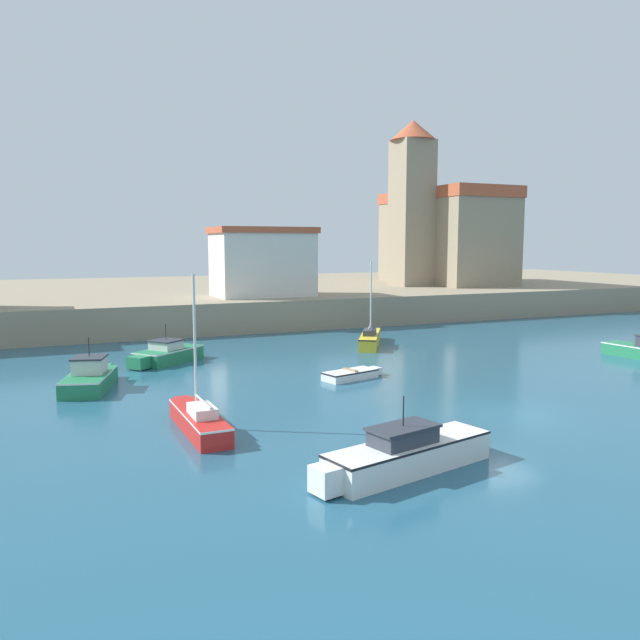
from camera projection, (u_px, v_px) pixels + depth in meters
name	position (u px, v px, depth m)	size (l,w,h in m)	color
ground_plane	(503.00, 414.00, 24.71)	(200.00, 200.00, 0.00)	#235670
quay_seawall	(219.00, 297.00, 65.52)	(120.00, 40.00, 2.39)	gray
dinghy_white_1	(352.00, 374.00, 31.09)	(3.45, 1.84, 0.51)	white
sailboat_yellow_3	(370.00, 338.00, 41.29)	(4.02, 5.83, 5.56)	yellow
sailboat_red_4	(199.00, 419.00, 22.37)	(1.26, 5.41, 5.64)	red
motorboat_green_5	(90.00, 377.00, 28.88)	(2.89, 5.13, 2.43)	#237A4C
motorboat_white_6	(405.00, 454.00, 18.34)	(6.35, 2.69, 2.31)	white
motorboat_green_7	(166.00, 354.00, 35.33)	(4.67, 4.22, 2.20)	#237A4C
church	(440.00, 231.00, 67.96)	(12.26, 16.13, 16.73)	gray
harbor_shed_mid_row	(262.00, 261.00, 51.72)	(8.19, 5.53, 5.67)	silver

